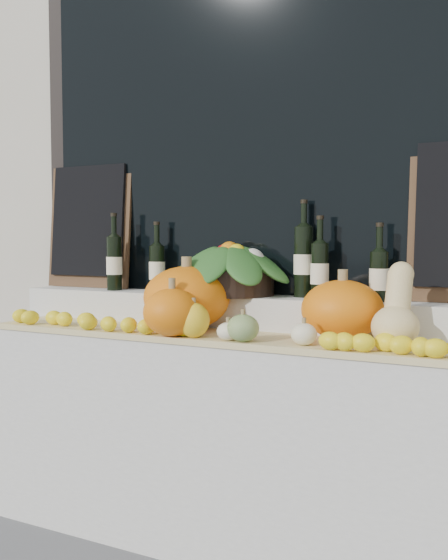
# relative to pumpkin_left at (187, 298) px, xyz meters

# --- Properties ---
(storefront_facade) EXTENTS (7.00, 0.94, 4.50)m
(storefront_facade) POSITION_rel_pumpkin_left_xyz_m (0.18, 0.78, 1.21)
(storefront_facade) COLOR beige
(storefront_facade) RESTS_ON ground
(display_sill) EXTENTS (2.30, 0.55, 0.88)m
(display_sill) POSITION_rel_pumpkin_left_xyz_m (0.18, 0.06, -0.60)
(display_sill) COLOR silver
(display_sill) RESTS_ON ground
(rear_tier) EXTENTS (2.30, 0.25, 0.16)m
(rear_tier) POSITION_rel_pumpkin_left_xyz_m (0.18, 0.21, -0.08)
(rear_tier) COLOR silver
(rear_tier) RESTS_ON display_sill
(straw_bedding) EXTENTS (2.10, 0.32, 0.02)m
(straw_bedding) POSITION_rel_pumpkin_left_xyz_m (0.18, -0.07, -0.15)
(straw_bedding) COLOR tan
(straw_bedding) RESTS_ON display_sill
(pumpkin_left) EXTENTS (0.37, 0.37, 0.27)m
(pumpkin_left) POSITION_rel_pumpkin_left_xyz_m (0.00, 0.00, 0.00)
(pumpkin_left) COLOR orange
(pumpkin_left) RESTS_ON straw_bedding
(pumpkin_right) EXTENTS (0.41, 0.41, 0.23)m
(pumpkin_right) POSITION_rel_pumpkin_left_xyz_m (0.66, 0.05, -0.02)
(pumpkin_right) COLOR orange
(pumpkin_right) RESTS_ON straw_bedding
(pumpkin_center) EXTENTS (0.30, 0.30, 0.19)m
(pumpkin_center) POSITION_rel_pumpkin_left_xyz_m (0.04, -0.19, -0.04)
(pumpkin_center) COLOR orange
(pumpkin_center) RESTS_ON straw_bedding
(butternut_squash) EXTENTS (0.17, 0.22, 0.30)m
(butternut_squash) POSITION_rel_pumpkin_left_xyz_m (0.88, -0.05, -0.01)
(butternut_squash) COLOR #EFD08C
(butternut_squash) RESTS_ON straw_bedding
(decorative_gourds) EXTENTS (0.64, 0.14, 0.16)m
(decorative_gourds) POSITION_rel_pumpkin_left_xyz_m (0.24, -0.18, -0.08)
(decorative_gourds) COLOR #29611D
(decorative_gourds) RESTS_ON straw_bedding
(lemon_heap) EXTENTS (2.20, 0.16, 0.06)m
(lemon_heap) POSITION_rel_pumpkin_left_xyz_m (0.18, -0.18, -0.10)
(lemon_heap) COLOR yellow
(lemon_heap) RESTS_ON straw_bedding
(produce_bowl) EXTENTS (0.60, 0.60, 0.25)m
(produce_bowl) POSITION_rel_pumpkin_left_xyz_m (0.10, 0.19, 0.12)
(produce_bowl) COLOR black
(produce_bowl) RESTS_ON rear_tier
(wine_bottle_far_left) EXTENTS (0.08, 0.08, 0.37)m
(wine_bottle_far_left) POSITION_rel_pumpkin_left_xyz_m (-0.50, 0.17, 0.14)
(wine_bottle_far_left) COLOR black
(wine_bottle_far_left) RESTS_ON rear_tier
(wine_bottle_near_left) EXTENTS (0.08, 0.08, 0.33)m
(wine_bottle_near_left) POSITION_rel_pumpkin_left_xyz_m (-0.29, 0.23, 0.11)
(wine_bottle_near_left) COLOR black
(wine_bottle_near_left) RESTS_ON rear_tier
(wine_bottle_tall) EXTENTS (0.08, 0.08, 0.41)m
(wine_bottle_tall) POSITION_rel_pumpkin_left_xyz_m (0.43, 0.25, 0.15)
(wine_bottle_tall) COLOR black
(wine_bottle_tall) RESTS_ON rear_tier
(wine_bottle_near_right) EXTENTS (0.08, 0.08, 0.34)m
(wine_bottle_near_right) POSITION_rel_pumpkin_left_xyz_m (0.52, 0.20, 0.12)
(wine_bottle_near_right) COLOR black
(wine_bottle_near_right) RESTS_ON rear_tier
(wine_bottle_far_right) EXTENTS (0.08, 0.08, 0.31)m
(wine_bottle_far_right) POSITION_rel_pumpkin_left_xyz_m (0.76, 0.19, 0.10)
(wine_bottle_far_right) COLOR black
(wine_bottle_far_right) RESTS_ON rear_tier
(chalkboard_left) EXTENTS (0.50, 0.08, 0.62)m
(chalkboard_left) POSITION_rel_pumpkin_left_xyz_m (-0.74, 0.27, 0.33)
(chalkboard_left) COLOR #4C331E
(chalkboard_left) RESTS_ON rear_tier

